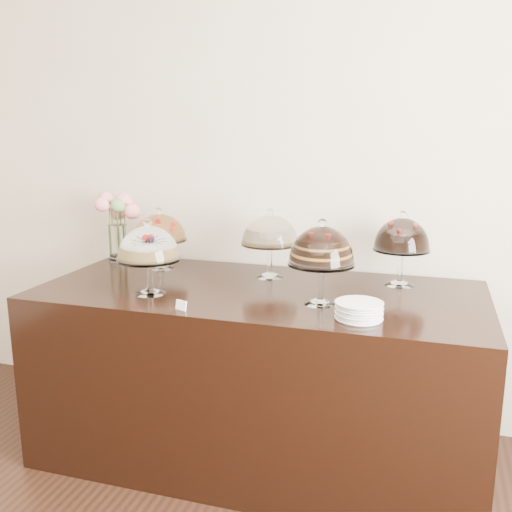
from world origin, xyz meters
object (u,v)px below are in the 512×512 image
(cake_stand_sugar_sponge, at_px, (148,247))
(cake_stand_cheesecake, at_px, (270,233))
(flower_vase, at_px, (118,219))
(plate_stack, at_px, (359,310))
(display_counter, at_px, (259,373))
(cake_stand_fruit_tart, at_px, (159,230))
(cake_stand_dark_choco, at_px, (402,237))
(cake_stand_choco_layer, at_px, (322,249))

(cake_stand_sugar_sponge, distance_m, cake_stand_cheesecake, 0.67)
(flower_vase, distance_m, plate_stack, 1.68)
(display_counter, height_order, cake_stand_fruit_tart, cake_stand_fruit_tart)
(cake_stand_sugar_sponge, bearing_deg, plate_stack, -4.46)
(plate_stack, bearing_deg, cake_stand_cheesecake, 134.67)
(display_counter, height_order, cake_stand_dark_choco, cake_stand_dark_choco)
(display_counter, relative_size, cake_stand_cheesecake, 5.93)
(display_counter, distance_m, flower_vase, 1.27)
(cake_stand_fruit_tart, bearing_deg, cake_stand_dark_choco, 1.47)
(display_counter, xyz_separation_m, cake_stand_dark_choco, (0.67, 0.28, 0.70))
(cake_stand_choco_layer, xyz_separation_m, flower_vase, (-1.33, 0.51, -0.01))
(cake_stand_sugar_sponge, xyz_separation_m, cake_stand_dark_choco, (1.15, 0.52, 0.01))
(cake_stand_cheesecake, bearing_deg, plate_stack, -45.33)
(display_counter, distance_m, cake_stand_cheesecake, 0.73)
(cake_stand_cheesecake, height_order, cake_stand_dark_choco, cake_stand_dark_choco)
(display_counter, xyz_separation_m, cake_stand_sugar_sponge, (-0.48, -0.23, 0.68))
(cake_stand_choco_layer, bearing_deg, plate_stack, -39.27)
(cake_stand_choco_layer, bearing_deg, flower_vase, 159.01)
(cake_stand_choco_layer, bearing_deg, cake_stand_dark_choco, 53.18)
(cake_stand_dark_choco, bearing_deg, cake_stand_choco_layer, -126.82)
(cake_stand_cheesecake, xyz_separation_m, plate_stack, (0.55, -0.55, -0.21))
(display_counter, distance_m, cake_stand_fruit_tart, 0.98)
(cake_stand_cheesecake, relative_size, cake_stand_fruit_tart, 1.06)
(cake_stand_choco_layer, relative_size, cake_stand_cheesecake, 1.07)
(display_counter, relative_size, plate_stack, 11.14)
(cake_stand_sugar_sponge, height_order, cake_stand_dark_choco, cake_stand_dark_choco)
(cake_stand_sugar_sponge, distance_m, cake_stand_fruit_tart, 0.52)
(cake_stand_cheesecake, bearing_deg, cake_stand_dark_choco, 3.50)
(cake_stand_sugar_sponge, height_order, plate_stack, cake_stand_sugar_sponge)
(cake_stand_choco_layer, relative_size, flower_vase, 0.95)
(cake_stand_choco_layer, xyz_separation_m, cake_stand_fruit_tart, (-1.01, 0.40, -0.04))
(cake_stand_choco_layer, bearing_deg, cake_stand_cheesecake, 131.79)
(display_counter, height_order, flower_vase, flower_vase)
(cake_stand_choco_layer, distance_m, plate_stack, 0.34)
(cake_stand_fruit_tart, distance_m, plate_stack, 1.34)
(display_counter, bearing_deg, cake_stand_fruit_tart, 159.47)
(display_counter, distance_m, cake_stand_dark_choco, 1.01)
(cake_stand_cheesecake, bearing_deg, cake_stand_sugar_sponge, -134.64)
(display_counter, relative_size, cake_stand_dark_choco, 5.75)
(display_counter, distance_m, plate_stack, 0.79)
(display_counter, xyz_separation_m, cake_stand_fruit_tart, (-0.67, 0.25, 0.67))
(cake_stand_fruit_tart, xyz_separation_m, flower_vase, (-0.33, 0.11, 0.03))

